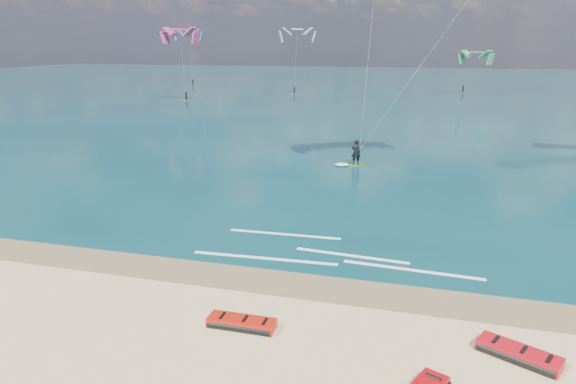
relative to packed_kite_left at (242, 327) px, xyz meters
name	(u,v)px	position (x,y,z in m)	size (l,w,h in m)	color
ground	(371,133)	(-0.30, 40.61, 0.00)	(320.00, 320.00, 0.00)	tan
wet_sand_strip	(266,280)	(-0.30, 3.61, 0.00)	(320.00, 2.40, 0.01)	brown
sea	(404,87)	(-0.30, 104.61, 0.02)	(320.00, 200.00, 0.04)	#0A363B
packed_kite_left	(242,327)	(0.00, 0.00, 0.00)	(2.50, 1.03, 0.37)	red
packed_kite_mid	(518,359)	(8.70, 0.51, 0.00)	(2.59, 1.13, 0.41)	red
kitesurfer_main	(397,37)	(3.08, 22.33, 9.61)	(13.24, 8.43, 18.46)	#A1C817
shoreline_foam	(324,254)	(1.43, 6.77, 0.04)	(12.57, 3.62, 0.01)	white
distant_kites	(338,66)	(-10.42, 77.18, 5.55)	(93.00, 33.03, 12.09)	#F35B15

